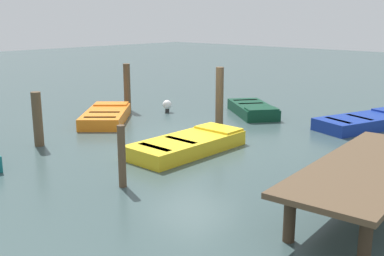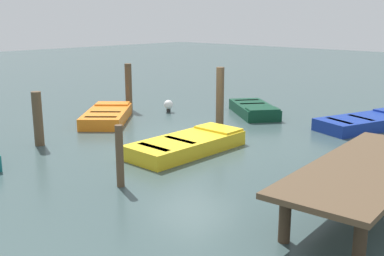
% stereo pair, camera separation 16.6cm
% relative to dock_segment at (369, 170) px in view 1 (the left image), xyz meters
% --- Properties ---
extents(ground_plane, '(80.00, 80.00, 0.00)m').
position_rel_dock_segment_xyz_m(ground_plane, '(-1.68, -6.08, -0.84)').
color(ground_plane, '#384C4C').
extents(dock_segment, '(5.16, 2.17, 0.95)m').
position_rel_dock_segment_xyz_m(dock_segment, '(0.00, 0.00, 0.00)').
color(dock_segment, brown).
rests_on(dock_segment, ground_plane).
extents(rowboat_orange, '(3.16, 3.07, 0.46)m').
position_rel_dock_segment_xyz_m(rowboat_orange, '(-1.39, -9.97, -0.62)').
color(rowboat_orange, orange).
rests_on(rowboat_orange, ground_plane).
extents(rowboat_dark_green, '(2.67, 2.97, 0.46)m').
position_rel_dock_segment_xyz_m(rowboat_dark_green, '(-5.90, -6.83, -0.62)').
color(rowboat_dark_green, '#0C3823').
rests_on(rowboat_dark_green, ground_plane).
extents(rowboat_blue, '(3.79, 2.42, 0.46)m').
position_rel_dock_segment_xyz_m(rowboat_blue, '(-6.72, -2.80, -0.62)').
color(rowboat_blue, navy).
rests_on(rowboat_blue, ground_plane).
extents(rowboat_yellow, '(3.48, 1.42, 0.46)m').
position_rel_dock_segment_xyz_m(rowboat_yellow, '(-0.62, -5.25, -0.62)').
color(rowboat_yellow, gold).
rests_on(rowboat_yellow, ground_plane).
extents(mooring_piling_near_left, '(0.27, 0.27, 1.57)m').
position_rel_dock_segment_xyz_m(mooring_piling_near_left, '(1.85, -8.83, -0.05)').
color(mooring_piling_near_left, brown).
rests_on(mooring_piling_near_left, ground_plane).
extents(mooring_piling_near_right, '(0.26, 0.26, 2.07)m').
position_rel_dock_segment_xyz_m(mooring_piling_near_right, '(-3.18, -6.24, 0.20)').
color(mooring_piling_near_right, brown).
rests_on(mooring_piling_near_right, ground_plane).
extents(mooring_piling_center, '(0.27, 0.27, 1.86)m').
position_rel_dock_segment_xyz_m(mooring_piling_center, '(-3.23, -11.00, 0.09)').
color(mooring_piling_center, brown).
rests_on(mooring_piling_center, ground_plane).
extents(mooring_piling_mid_left, '(0.17, 0.17, 1.39)m').
position_rel_dock_segment_xyz_m(mooring_piling_mid_left, '(2.32, -4.46, -0.14)').
color(mooring_piling_mid_left, brown).
rests_on(mooring_piling_mid_left, ground_plane).
extents(marker_buoy, '(0.36, 0.36, 0.48)m').
position_rel_dock_segment_xyz_m(marker_buoy, '(-4.03, -9.56, -0.55)').
color(marker_buoy, '#262626').
rests_on(marker_buoy, ground_plane).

